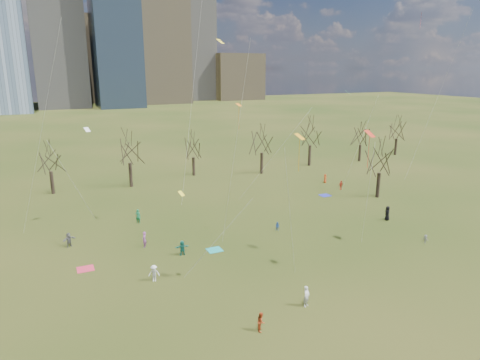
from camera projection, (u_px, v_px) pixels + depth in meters
name	position (u px, v px, depth m)	size (l,w,h in m)	color
ground	(295.00, 284.00, 39.11)	(500.00, 500.00, 0.00)	black
downtown_skyline	(68.00, 27.00, 213.05)	(212.50, 78.00, 118.00)	slate
bare_tree_row	(175.00, 150.00, 70.18)	(113.04, 29.80, 9.50)	black
blanket_teal	(215.00, 250.00, 46.41)	(1.60, 1.50, 0.03)	teal
blanket_navy	(325.00, 195.00, 66.36)	(1.60, 1.50, 0.03)	#242BA8
blanket_crimson	(86.00, 269.00, 42.01)	(1.60, 1.50, 0.03)	#C12640
person_1	(306.00, 296.00, 35.26)	(0.66, 0.43, 1.81)	silver
person_2	(261.00, 321.00, 31.99)	(0.73, 0.57, 1.50)	#B53E19
person_3	(425.00, 239.00, 48.21)	(0.62, 0.36, 0.96)	slate
person_5	(182.00, 248.00, 45.01)	(1.50, 0.48, 1.61)	#186F61
person_6	(387.00, 213.00, 55.36)	(0.92, 0.60, 1.89)	black
person_7	(144.00, 239.00, 47.00)	(0.65, 0.43, 1.78)	#984C98
person_8	(278.00, 226.00, 51.87)	(0.52, 0.41, 1.08)	#2855AF
person_9	(154.00, 273.00, 39.46)	(1.03, 0.59, 1.59)	silver
person_10	(341.00, 185.00, 69.43)	(0.87, 0.36, 1.49)	red
person_11	(69.00, 240.00, 47.11)	(1.51, 0.48, 1.62)	#5C5B5F
person_12	(325.00, 178.00, 73.57)	(0.74, 0.48, 1.52)	#DE4B18
person_13	(138.00, 216.00, 54.29)	(0.67, 0.44, 1.84)	#1A7848
kites_airborne	(239.00, 126.00, 46.05)	(69.14, 27.48, 33.20)	orange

